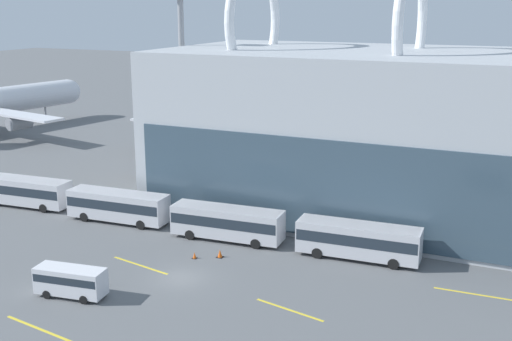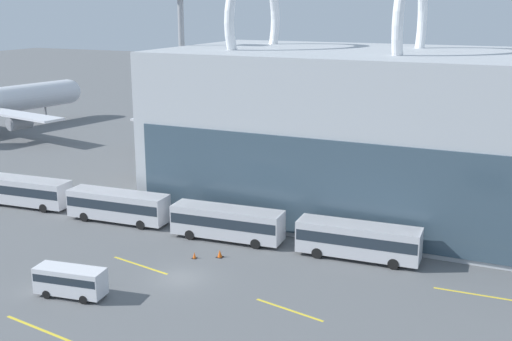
# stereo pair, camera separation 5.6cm
# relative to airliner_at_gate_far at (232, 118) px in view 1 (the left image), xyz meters

# --- Properties ---
(ground_plane) EXTENTS (440.00, 440.00, 0.00)m
(ground_plane) POSITION_rel_airliner_at_gate_far_xyz_m (15.95, -42.05, -5.96)
(ground_plane) COLOR slate
(airliner_at_gate_far) EXTENTS (32.74, 33.89, 16.37)m
(airliner_at_gate_far) POSITION_rel_airliner_at_gate_far_xyz_m (0.00, 0.00, 0.00)
(airliner_at_gate_far) COLOR silver
(airliner_at_gate_far) RESTS_ON ground_plane
(shuttle_bus_0) EXTENTS (11.39, 3.66, 3.27)m
(shuttle_bus_0) POSITION_rel_airliner_at_gate_far_xyz_m (-10.68, -32.11, -4.03)
(shuttle_bus_0) COLOR silver
(shuttle_bus_0) RESTS_ON ground_plane
(shuttle_bus_1) EXTENTS (11.35, 3.49, 3.27)m
(shuttle_bus_1) POSITION_rel_airliner_at_gate_far_xyz_m (2.37, -32.16, -4.03)
(shuttle_bus_1) COLOR silver
(shuttle_bus_1) RESTS_ON ground_plane
(shuttle_bus_2) EXTENTS (11.37, 3.56, 3.27)m
(shuttle_bus_2) POSITION_rel_airliner_at_gate_far_xyz_m (15.43, -32.18, -4.03)
(shuttle_bus_2) COLOR silver
(shuttle_bus_2) RESTS_ON ground_plane
(shuttle_bus_3) EXTENTS (11.34, 3.43, 3.27)m
(shuttle_bus_3) POSITION_rel_airliner_at_gate_far_xyz_m (28.49, -31.55, -4.03)
(shuttle_bus_3) COLOR silver
(shuttle_bus_3) RESTS_ON ground_plane
(service_van_foreground) EXTENTS (5.91, 2.72, 2.42)m
(service_van_foreground) POSITION_rel_airliner_at_gate_far_xyz_m (9.85, -48.67, -4.54)
(service_van_foreground) COLOR silver
(service_van_foreground) RESTS_ON ground_plane
(floodlight_mast) EXTENTS (3.06, 3.06, 24.43)m
(floodlight_mast) POSITION_rel_airliner_at_gate_far_xyz_m (1.72, -17.07, 10.37)
(floodlight_mast) COLOR gray
(floodlight_mast) RESTS_ON ground_plane
(lane_stripe_0) EXTENTS (6.58, 1.57, 0.01)m
(lane_stripe_0) POSITION_rel_airliner_at_gate_far_xyz_m (11.26, -41.18, -5.95)
(lane_stripe_0) COLOR yellow
(lane_stripe_0) RESTS_ON ground_plane
(lane_stripe_1) EXTENTS (7.88, 1.40, 0.01)m
(lane_stripe_1) POSITION_rel_airliner_at_gate_far_xyz_m (11.68, -53.91, -5.95)
(lane_stripe_1) COLOR yellow
(lane_stripe_1) RESTS_ON ground_plane
(lane_stripe_2) EXTENTS (8.15, 0.52, 0.01)m
(lane_stripe_2) POSITION_rel_airliner_at_gate_far_xyz_m (40.00, -34.91, -5.95)
(lane_stripe_2) COLOR yellow
(lane_stripe_2) RESTS_ON ground_plane
(lane_stripe_3) EXTENTS (11.45, 1.54, 0.01)m
(lane_stripe_3) POSITION_rel_airliner_at_gate_far_xyz_m (26.56, -26.93, -5.95)
(lane_stripe_3) COLOR yellow
(lane_stripe_3) RESTS_ON ground_plane
(lane_stripe_4) EXTENTS (8.30, 0.64, 0.01)m
(lane_stripe_4) POSITION_rel_airliner_at_gate_far_xyz_m (-1.22, -28.93, -5.95)
(lane_stripe_4) COLOR yellow
(lane_stripe_4) RESTS_ON ground_plane
(lane_stripe_5) EXTENTS (6.03, 1.57, 0.01)m
(lane_stripe_5) POSITION_rel_airliner_at_gate_far_xyz_m (26.54, -43.66, -5.95)
(lane_stripe_5) COLOR yellow
(lane_stripe_5) RESTS_ON ground_plane
(traffic_cone_1) EXTENTS (0.45, 0.45, 0.58)m
(traffic_cone_1) POSITION_rel_airliner_at_gate_far_xyz_m (14.86, -37.72, -5.68)
(traffic_cone_1) COLOR black
(traffic_cone_1) RESTS_ON ground_plane
(traffic_cone_2) EXTENTS (0.60, 0.60, 0.72)m
(traffic_cone_2) POSITION_rel_airliner_at_gate_far_xyz_m (16.86, -36.53, -5.61)
(traffic_cone_2) COLOR black
(traffic_cone_2) RESTS_ON ground_plane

